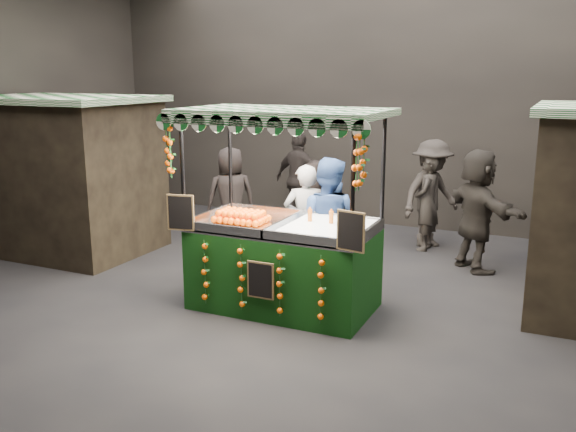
% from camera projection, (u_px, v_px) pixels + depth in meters
% --- Properties ---
extents(ground, '(12.00, 12.00, 0.00)m').
position_uv_depth(ground, '(273.00, 307.00, 8.11)').
color(ground, black).
rests_on(ground, ground).
extents(market_hall, '(12.10, 10.10, 5.05)m').
position_uv_depth(market_hall, '(272.00, 37.00, 7.34)').
color(market_hall, black).
rests_on(market_hall, ground).
extents(neighbour_stall_left, '(3.00, 2.20, 2.60)m').
position_uv_depth(neighbour_stall_left, '(65.00, 174.00, 10.49)').
color(neighbour_stall_left, black).
rests_on(neighbour_stall_left, ground).
extents(juice_stall, '(2.63, 1.55, 2.55)m').
position_uv_depth(juice_stall, '(283.00, 249.00, 7.90)').
color(juice_stall, black).
rests_on(juice_stall, ground).
extents(vendor_grey, '(0.74, 0.63, 1.71)m').
position_uv_depth(vendor_grey, '(305.00, 223.00, 8.99)').
color(vendor_grey, '#929398').
rests_on(vendor_grey, ground).
extents(vendor_blue, '(0.93, 0.73, 1.87)m').
position_uv_depth(vendor_blue, '(327.00, 225.00, 8.52)').
color(vendor_blue, navy).
rests_on(vendor_blue, ground).
extents(shopper_0, '(0.81, 0.65, 1.94)m').
position_uv_depth(shopper_0, '(131.00, 181.00, 11.78)').
color(shopper_0, '#2C2724').
rests_on(shopper_0, ground).
extents(shopper_1, '(0.96, 0.84, 1.67)m').
position_uv_depth(shopper_1, '(317.00, 215.00, 9.56)').
color(shopper_1, '#292222').
rests_on(shopper_1, ground).
extents(shopper_2, '(1.15, 0.66, 1.85)m').
position_uv_depth(shopper_2, '(299.00, 180.00, 12.20)').
color(shopper_2, '#2C2624').
rests_on(shopper_2, ground).
extents(shopper_3, '(1.23, 1.39, 1.87)m').
position_uv_depth(shopper_3, '(431.00, 194.00, 10.70)').
color(shopper_3, '#2C2724').
rests_on(shopper_3, ground).
extents(shopper_4, '(1.01, 0.99, 1.75)m').
position_uv_depth(shopper_4, '(231.00, 198.00, 10.68)').
color(shopper_4, black).
rests_on(shopper_4, ground).
extents(shopper_5, '(1.57, 1.67, 1.88)m').
position_uv_depth(shopper_5, '(477.00, 210.00, 9.43)').
color(shopper_5, '#2A2622').
rests_on(shopper_5, ground).
extents(shopper_6, '(0.41, 0.61, 1.64)m').
position_uv_depth(shopper_6, '(427.00, 203.00, 10.56)').
color(shopper_6, '#292521').
rests_on(shopper_6, ground).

